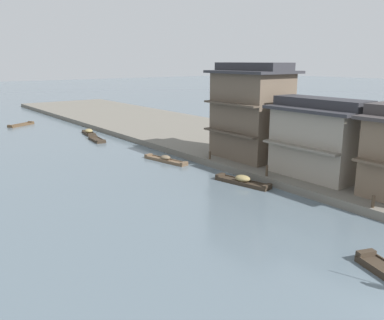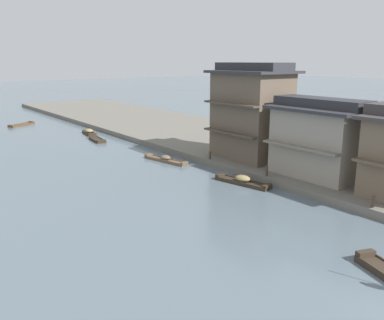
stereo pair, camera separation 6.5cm
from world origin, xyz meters
name	(u,v)px [view 2 (the right image)]	position (x,y,z in m)	size (l,w,h in m)	color
riverbank_right	(226,140)	(15.79, 30.00, 0.30)	(18.00, 110.00, 0.61)	#6B665B
boat_moored_nearest	(22,125)	(-0.38, 57.87, 0.13)	(4.26, 3.07, 0.40)	brown
boat_moored_second	(243,181)	(5.47, 16.35, 0.25)	(1.95, 4.93, 0.73)	#33281E
boat_moored_third	(97,140)	(3.73, 39.90, 0.14)	(1.56, 3.76, 0.40)	#33281E
boat_moored_far	(166,160)	(4.66, 26.18, 0.20)	(1.82, 5.34, 0.64)	brown
boat_midriver_drifting	(89,132)	(4.79, 44.83, 0.28)	(1.64, 3.64, 0.74)	#33281E
house_waterfront_second	(319,139)	(10.41, 13.11, 3.61)	(5.21, 7.57, 6.14)	gray
house_waterfront_tall	(251,112)	(10.71, 20.86, 4.91)	(5.81, 7.35, 8.74)	brown
mooring_post_dock_near	(373,202)	(7.14, 6.49, 0.99)	(0.20, 0.20, 0.77)	#473828
mooring_post_dock_mid	(267,171)	(7.14, 15.38, 1.05)	(0.20, 0.20, 0.87)	#473828
mooring_post_dock_far	(210,155)	(7.14, 22.47, 0.97)	(0.20, 0.20, 0.73)	#473828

